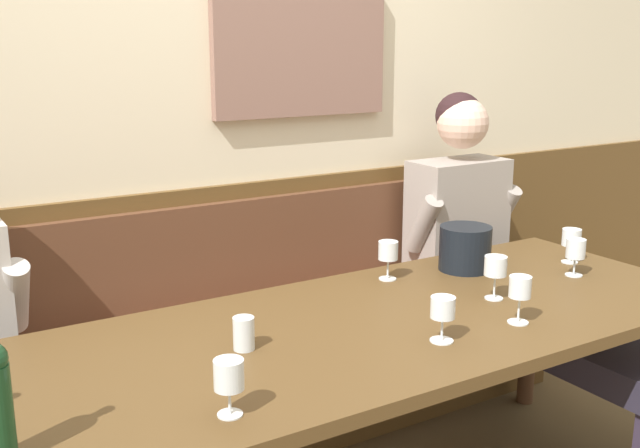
% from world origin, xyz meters
% --- Properties ---
extents(room_wall_back, '(6.80, 0.12, 2.80)m').
position_xyz_m(room_wall_back, '(0.00, 1.09, 1.40)').
color(room_wall_back, beige).
rests_on(room_wall_back, ground).
extents(wood_wainscot_panel, '(6.80, 0.03, 1.00)m').
position_xyz_m(wood_wainscot_panel, '(0.00, 1.04, 0.50)').
color(wood_wainscot_panel, brown).
rests_on(wood_wainscot_panel, ground).
extents(wall_bench, '(2.88, 0.42, 0.94)m').
position_xyz_m(wall_bench, '(0.00, 0.83, 0.28)').
color(wall_bench, brown).
rests_on(wall_bench, ground).
extents(dining_table, '(2.58, 0.90, 0.72)m').
position_xyz_m(dining_table, '(0.00, 0.13, 0.66)').
color(dining_table, '#51391D').
rests_on(dining_table, ground).
extents(person_center_left_seat, '(0.53, 1.32, 1.33)m').
position_xyz_m(person_center_left_seat, '(1.05, 0.47, 0.65)').
color(person_center_left_seat, '#352B3E').
rests_on(person_center_left_seat, ground).
extents(ice_bucket, '(0.19, 0.19, 0.16)m').
position_xyz_m(ice_bucket, '(0.71, 0.38, 0.80)').
color(ice_bucket, black).
rests_on(ice_bucket, dining_table).
extents(wine_glass_center_rear, '(0.07, 0.07, 0.13)m').
position_xyz_m(wine_glass_center_rear, '(0.19, -0.10, 0.81)').
color(wine_glass_center_rear, silver).
rests_on(wine_glass_center_rear, dining_table).
extents(wine_glass_right_end, '(0.07, 0.07, 0.13)m').
position_xyz_m(wine_glass_right_end, '(-0.50, -0.18, 0.81)').
color(wine_glass_right_end, silver).
rests_on(wine_glass_right_end, dining_table).
extents(wine_glass_left_end, '(0.07, 0.07, 0.13)m').
position_xyz_m(wine_glass_left_end, '(1.11, 0.24, 0.81)').
color(wine_glass_left_end, silver).
rests_on(wine_glass_left_end, dining_table).
extents(wine_glass_mid_left, '(0.07, 0.07, 0.14)m').
position_xyz_m(wine_glass_mid_left, '(0.57, 0.09, 0.83)').
color(wine_glass_mid_left, silver).
rests_on(wine_glass_mid_left, dining_table).
extents(wine_glass_mid_right, '(0.07, 0.07, 0.15)m').
position_xyz_m(wine_glass_mid_right, '(0.47, -0.11, 0.83)').
color(wine_glass_mid_right, silver).
rests_on(wine_glass_mid_right, dining_table).
extents(wine_glass_center_front, '(0.07, 0.07, 0.14)m').
position_xyz_m(wine_glass_center_front, '(0.99, 0.12, 0.81)').
color(wine_glass_center_front, silver).
rests_on(wine_glass_center_front, dining_table).
extents(wine_glass_near_bucket, '(0.07, 0.07, 0.14)m').
position_xyz_m(wine_glass_near_bucket, '(0.40, 0.44, 0.82)').
color(wine_glass_near_bucket, silver).
rests_on(wine_glass_near_bucket, dining_table).
extents(water_tumbler_center, '(0.06, 0.06, 0.09)m').
position_xyz_m(water_tumbler_center, '(-0.31, 0.15, 0.77)').
color(water_tumbler_center, silver).
rests_on(water_tumbler_center, dining_table).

